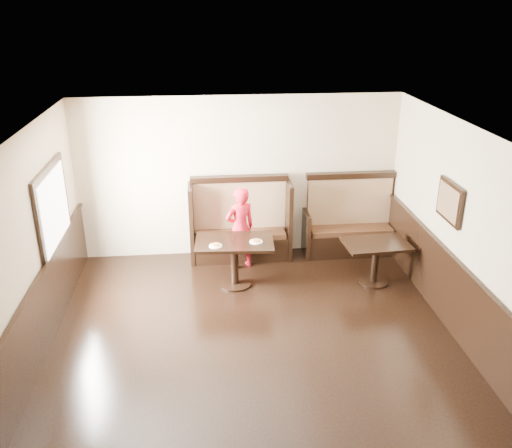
{
  "coord_description": "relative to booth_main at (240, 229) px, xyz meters",
  "views": [
    {
      "loc": [
        -0.58,
        -5.38,
        4.26
      ],
      "look_at": [
        0.18,
        2.35,
        1.0
      ],
      "focal_mm": 38.0,
      "sensor_mm": 36.0,
      "label": 1
    }
  ],
  "objects": [
    {
      "name": "pizza_plate_right",
      "position": [
        0.17,
        -1.11,
        0.26
      ],
      "size": [
        0.21,
        0.21,
        0.04
      ],
      "color": "white",
      "rests_on": "table_main"
    },
    {
      "name": "pizza_plate_left",
      "position": [
        -0.46,
        -1.21,
        0.26
      ],
      "size": [
        0.21,
        0.21,
        0.04
      ],
      "color": "white",
      "rests_on": "table_main"
    },
    {
      "name": "child",
      "position": [
        -0.03,
        -0.42,
        0.19
      ],
      "size": [
        0.61,
        0.51,
        1.43
      ],
      "primitive_type": "imported",
      "rotation": [
        0.0,
        0.0,
        3.52
      ],
      "color": "red",
      "rests_on": "ground"
    },
    {
      "name": "room_shell",
      "position": [
        -0.3,
        -3.01,
        0.14
      ],
      "size": [
        7.0,
        7.0,
        7.0
      ],
      "color": "#C2B28C",
      "rests_on": "ground"
    },
    {
      "name": "booth_main",
      "position": [
        0.0,
        0.0,
        0.0
      ],
      "size": [
        1.75,
        0.72,
        1.45
      ],
      "color": "black",
      "rests_on": "ground"
    },
    {
      "name": "table_neighbor",
      "position": [
        2.06,
        -1.18,
        -0.0
      ],
      "size": [
        1.05,
        0.73,
        0.7
      ],
      "rotation": [
        0.0,
        0.0,
        0.07
      ],
      "color": "black",
      "rests_on": "ground"
    },
    {
      "name": "ground",
      "position": [
        0.0,
        -3.3,
        -0.53
      ],
      "size": [
        7.0,
        7.0,
        0.0
      ],
      "primitive_type": "plane",
      "color": "black",
      "rests_on": "ground"
    },
    {
      "name": "table_main",
      "position": [
        -0.17,
        -1.04,
        0.06
      ],
      "size": [
        1.25,
        0.83,
        0.77
      ],
      "rotation": [
        0.0,
        0.0,
        -0.07
      ],
      "color": "black",
      "rests_on": "ground"
    },
    {
      "name": "booth_neighbor",
      "position": [
        1.95,
        -0.0,
        -0.05
      ],
      "size": [
        1.65,
        0.72,
        1.45
      ],
      "color": "black",
      "rests_on": "ground"
    }
  ]
}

